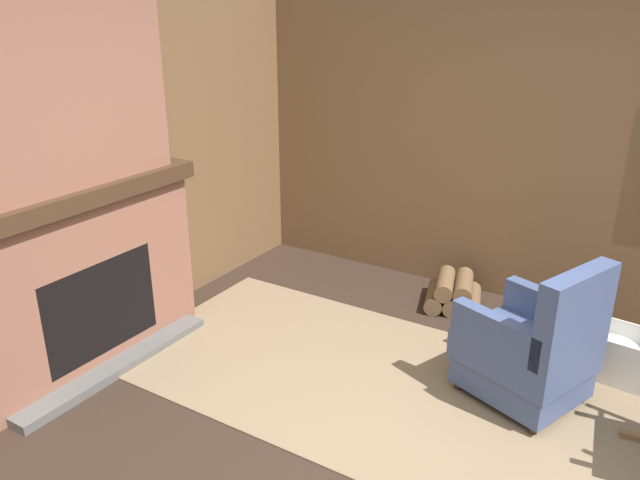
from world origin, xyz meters
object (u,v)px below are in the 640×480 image
object	(u,v)px
laundry_basket	(613,353)
armchair	(531,350)
firewood_stack	(454,293)
storage_case	(75,173)

from	to	relation	value
laundry_basket	armchair	bearing A→B (deg)	-124.70
firewood_stack	storage_case	distance (m)	2.92
armchair	storage_case	distance (m)	2.97
firewood_stack	storage_case	world-z (taller)	storage_case
firewood_stack	storage_case	bearing A→B (deg)	-132.98
storage_case	laundry_basket	bearing A→B (deg)	27.36
laundry_basket	storage_case	xyz separation A→B (m)	(-3.04, -1.57, 1.13)
laundry_basket	storage_case	world-z (taller)	storage_case
firewood_stack	armchair	bearing A→B (deg)	-49.65
armchair	firewood_stack	xyz separation A→B (m)	(-0.82, 0.96, -0.23)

